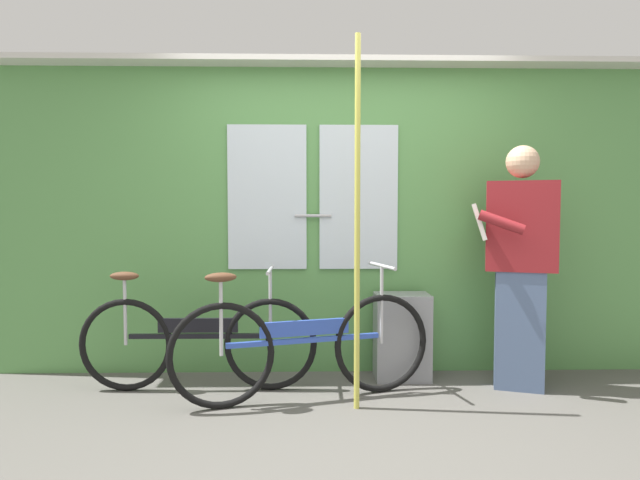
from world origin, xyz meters
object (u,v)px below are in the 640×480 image
at_px(bicycle_near_door, 197,341).
at_px(passenger_reading_newspaper, 519,261).
at_px(handrail_pole, 357,224).
at_px(trash_bin_by_wall, 402,336).
at_px(bicycle_leaning_behind, 304,346).

distance_m(bicycle_near_door, passenger_reading_newspaper, 2.32).
height_order(passenger_reading_newspaper, handrail_pole, handrail_pole).
relative_size(passenger_reading_newspaper, handrail_pole, 0.73).
bearing_deg(handrail_pole, passenger_reading_newspaper, 16.95).
relative_size(trash_bin_by_wall, handrail_pole, 0.27).
relative_size(bicycle_leaning_behind, handrail_pole, 0.74).
xyz_separation_m(bicycle_near_door, bicycle_leaning_behind, (0.75, -0.21, 0.02)).
distance_m(bicycle_leaning_behind, trash_bin_by_wall, 0.86).
bearing_deg(handrail_pole, trash_bin_by_wall, 56.61).
bearing_deg(trash_bin_by_wall, bicycle_near_door, -170.99).
height_order(passenger_reading_newspaper, trash_bin_by_wall, passenger_reading_newspaper).
distance_m(trash_bin_by_wall, handrail_pole, 1.11).
bearing_deg(bicycle_leaning_behind, passenger_reading_newspaper, -7.63).
bearing_deg(trash_bin_by_wall, bicycle_leaning_behind, -148.81).
xyz_separation_m(bicycle_leaning_behind, handrail_pole, (0.34, -0.15, 0.81)).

